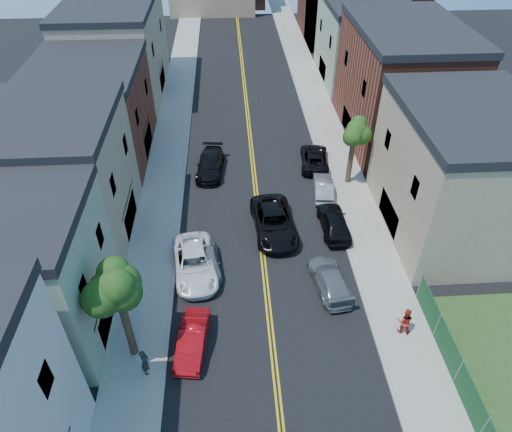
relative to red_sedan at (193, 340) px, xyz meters
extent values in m
cube|color=gray|center=(-3.33, 25.79, -0.64)|extent=(3.20, 100.00, 0.15)
cube|color=gray|center=(12.47, 25.79, -0.64)|extent=(3.20, 100.00, 0.15)
cube|color=gray|center=(-1.58, 25.79, -0.64)|extent=(0.30, 100.00, 0.15)
cube|color=gray|center=(10.72, 25.79, -0.64)|extent=(0.30, 100.00, 0.15)
cube|color=gray|center=(-9.43, 1.79, 3.54)|extent=(9.00, 8.00, 8.50)
cube|color=#998466|center=(-9.43, 10.79, 3.79)|extent=(9.00, 10.00, 9.00)
cube|color=brown|center=(-9.43, 21.79, 3.29)|extent=(9.00, 12.00, 8.00)
cube|color=#998466|center=(-9.43, 35.79, 4.04)|extent=(9.00, 16.00, 9.50)
cube|color=#998466|center=(18.57, 9.79, 3.79)|extent=(9.00, 12.00, 9.00)
cube|color=brown|center=(18.57, 23.79, 4.29)|extent=(9.00, 14.00, 10.00)
cube|color=gray|center=(18.57, 37.79, 3.54)|extent=(9.00, 12.00, 8.50)
cube|color=#143F1E|center=(14.07, -4.71, 0.39)|extent=(0.04, 15.00, 1.90)
cylinder|color=#3D311E|center=(-3.33, -0.21, 1.42)|extent=(0.44, 0.44, 3.96)
sphere|color=#1D3C10|center=(-3.33, -0.21, 5.74)|extent=(5.20, 5.20, 5.20)
sphere|color=#1D3C10|center=(-2.81, -0.60, 6.78)|extent=(3.90, 3.90, 3.90)
sphere|color=#1D3C10|center=(-3.85, 0.31, 5.22)|extent=(3.64, 3.64, 3.64)
cylinder|color=#3D311E|center=(12.47, 15.79, 1.20)|extent=(0.44, 0.44, 3.52)
sphere|color=#1D3C10|center=(12.47, 15.79, 4.94)|extent=(4.40, 4.40, 4.40)
sphere|color=#1D3C10|center=(12.91, 15.46, 5.82)|extent=(3.30, 3.30, 3.30)
sphere|color=#1D3C10|center=(12.03, 16.23, 4.50)|extent=(3.08, 3.08, 3.08)
imported|color=red|center=(0.00, 0.00, 0.00)|extent=(2.07, 4.48, 1.42)
imported|color=white|center=(-0.11, 6.05, 0.10)|extent=(3.47, 6.17, 1.63)
imported|color=slate|center=(0.77, 6.29, -0.04)|extent=(2.04, 4.09, 1.34)
imported|color=black|center=(0.77, 18.20, 0.06)|extent=(2.68, 5.48, 1.54)
imported|color=slate|center=(8.68, 4.11, -0.01)|extent=(2.56, 5.02, 1.40)
imported|color=black|center=(10.07, 9.72, 0.10)|extent=(1.99, 4.80, 1.63)
imported|color=#9FA1A7|center=(10.07, 14.30, -0.02)|extent=(1.92, 4.32, 1.38)
imported|color=black|center=(10.07, 18.84, -0.01)|extent=(2.88, 5.31, 1.41)
imported|color=black|center=(5.58, 9.91, 0.16)|extent=(3.38, 6.50, 1.75)
imported|color=#23242A|center=(-2.45, -1.52, 0.34)|extent=(0.47, 0.68, 1.81)
imported|color=#AE231A|center=(12.31, 0.24, 0.39)|extent=(1.10, 0.97, 1.90)
camera|label=1|loc=(2.60, -16.08, 22.05)|focal=32.36mm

